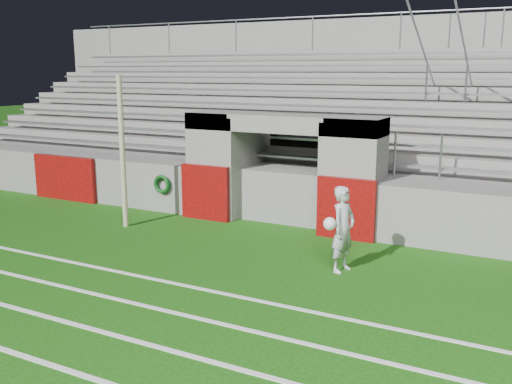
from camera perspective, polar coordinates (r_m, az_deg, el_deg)
The scene contains 5 objects.
ground at distance 10.86m, azimuth -5.40°, elevation -7.35°, with size 90.00×90.00×0.00m, color #154B0C.
field_post at distance 13.47m, azimuth -13.21°, elevation 3.87°, with size 0.12×0.12×3.51m, color tan.
stadium_structure at distance 17.59m, azimuth 8.82°, elevation 5.03°, with size 26.00×8.48×5.42m.
goalkeeper_with_ball at distance 10.42m, azimuth 8.66°, elevation -3.68°, with size 0.52×0.72×1.58m.
hose_coil at distance 14.70m, azimuth -9.36°, elevation 0.75°, with size 0.48×0.14×0.50m.
Camera 1 is at (5.63, -8.56, 3.60)m, focal length 40.00 mm.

